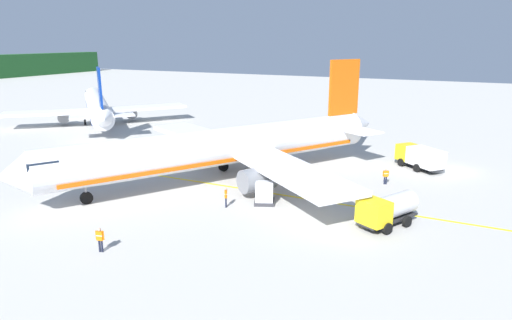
% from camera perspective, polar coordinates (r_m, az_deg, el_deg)
% --- Properties ---
extents(ground, '(240.00, 320.00, 0.20)m').
position_cam_1_polar(ground, '(73.81, -16.74, 3.20)').
color(ground, '#B7B5AD').
extents(airliner_foreground, '(37.17, 31.59, 11.90)m').
position_cam_1_polar(airliner_foreground, '(46.74, -3.68, 1.64)').
color(airliner_foreground, white).
rests_on(airliner_foreground, ground).
extents(airliner_mid_apron, '(27.08, 28.82, 10.35)m').
position_cam_1_polar(airliner_mid_apron, '(83.25, -19.37, 6.40)').
color(airliner_mid_apron, white).
rests_on(airliner_mid_apron, ground).
extents(service_truck_fuel, '(5.43, 5.78, 2.51)m').
position_cam_1_polar(service_truck_fuel, '(53.88, 19.95, 0.43)').
color(service_truck_fuel, yellow).
rests_on(service_truck_fuel, ground).
extents(service_truck_baggage, '(5.59, 4.25, 2.40)m').
position_cam_1_polar(service_truck_baggage, '(36.75, 16.26, -5.94)').
color(service_truck_baggage, yellow).
rests_on(service_truck_baggage, ground).
extents(cargo_container_near, '(2.28, 2.28, 2.07)m').
position_cam_1_polar(cargo_container_near, '(40.06, 1.06, -4.20)').
color(cargo_container_near, '#333338').
rests_on(cargo_container_near, ground).
extents(crew_marshaller, '(0.35, 0.61, 1.77)m').
position_cam_1_polar(crew_marshaller, '(33.01, -19.08, -9.26)').
color(crew_marshaller, '#191E33').
rests_on(crew_marshaller, ground).
extents(crew_loader_left, '(0.57, 0.41, 1.78)m').
position_cam_1_polar(crew_loader_left, '(39.31, -3.83, -4.50)').
color(crew_loader_left, '#191E33').
rests_on(crew_loader_left, ground).
extents(crew_loader_right, '(0.41, 0.57, 1.63)m').
position_cam_1_polar(crew_loader_right, '(47.21, 16.05, -1.85)').
color(crew_loader_right, '#191E33').
rests_on(crew_loader_right, ground).
extents(crew_supervisor, '(0.34, 0.61, 1.62)m').
position_cam_1_polar(crew_supervisor, '(48.59, 3.09, -0.80)').
color(crew_supervisor, '#191E33').
rests_on(crew_supervisor, ground).
extents(apron_guide_line, '(0.30, 60.00, 0.01)m').
position_cam_1_polar(apron_guide_line, '(43.58, 0.28, -3.95)').
color(apron_guide_line, yellow).
rests_on(apron_guide_line, ground).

